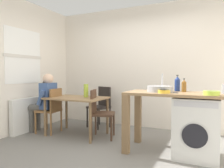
{
  "coord_description": "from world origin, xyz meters",
  "views": [
    {
      "loc": [
        1.38,
        -2.86,
        1.19
      ],
      "look_at": [
        -0.17,
        0.45,
        1.02
      ],
      "focal_mm": 33.92,
      "sensor_mm": 36.0,
      "label": 1
    }
  ],
  "objects_px": {
    "chair_opposite": "(99,111)",
    "colander": "(211,93)",
    "dining_table": "(77,102)",
    "mixing_bowl": "(164,91)",
    "chair_spare_by_wall": "(101,104)",
    "vase": "(86,91)",
    "chair_person_seat": "(52,108)",
    "washing_machine": "(196,127)",
    "seated_person": "(45,99)",
    "bottle_tall_green": "(177,84)",
    "bottle_squat_brown": "(184,86)"
  },
  "relations": [
    {
      "from": "bottle_squat_brown",
      "to": "colander",
      "type": "xyz_separation_m",
      "value": [
        0.38,
        -0.37,
        -0.06
      ]
    },
    {
      "from": "bottle_squat_brown",
      "to": "mixing_bowl",
      "type": "height_order",
      "value": "bottle_squat_brown"
    },
    {
      "from": "chair_spare_by_wall",
      "to": "bottle_squat_brown",
      "type": "bearing_deg",
      "value": 175.93
    },
    {
      "from": "dining_table",
      "to": "chair_spare_by_wall",
      "type": "distance_m",
      "value": 0.79
    },
    {
      "from": "bottle_squat_brown",
      "to": "vase",
      "type": "distance_m",
      "value": 1.85
    },
    {
      "from": "bottle_tall_green",
      "to": "colander",
      "type": "relative_size",
      "value": 1.29
    },
    {
      "from": "washing_machine",
      "to": "chair_person_seat",
      "type": "bearing_deg",
      "value": 177.68
    },
    {
      "from": "mixing_bowl",
      "to": "bottle_tall_green",
      "type": "bearing_deg",
      "value": 75.16
    },
    {
      "from": "washing_machine",
      "to": "bottle_tall_green",
      "type": "distance_m",
      "value": 0.72
    },
    {
      "from": "mixing_bowl",
      "to": "chair_spare_by_wall",
      "type": "bearing_deg",
      "value": 144.39
    },
    {
      "from": "bottle_tall_green",
      "to": "washing_machine",
      "type": "bearing_deg",
      "value": -39.26
    },
    {
      "from": "bottle_squat_brown",
      "to": "colander",
      "type": "relative_size",
      "value": 1.02
    },
    {
      "from": "bottle_tall_green",
      "to": "vase",
      "type": "relative_size",
      "value": 1.02
    },
    {
      "from": "washing_machine",
      "to": "vase",
      "type": "bearing_deg",
      "value": 171.52
    },
    {
      "from": "chair_spare_by_wall",
      "to": "vase",
      "type": "relative_size",
      "value": 3.55
    },
    {
      "from": "dining_table",
      "to": "bottle_tall_green",
      "type": "xyz_separation_m",
      "value": [
        1.88,
        0.04,
        0.39
      ]
    },
    {
      "from": "bottle_tall_green",
      "to": "bottle_squat_brown",
      "type": "relative_size",
      "value": 1.26
    },
    {
      "from": "seated_person",
      "to": "mixing_bowl",
      "type": "xyz_separation_m",
      "value": [
        2.47,
        -0.29,
        0.27
      ]
    },
    {
      "from": "chair_person_seat",
      "to": "chair_spare_by_wall",
      "type": "xyz_separation_m",
      "value": [
        0.67,
        0.86,
        0.0
      ]
    },
    {
      "from": "seated_person",
      "to": "colander",
      "type": "bearing_deg",
      "value": -101.83
    },
    {
      "from": "chair_person_seat",
      "to": "vase",
      "type": "relative_size",
      "value": 3.55
    },
    {
      "from": "chair_person_seat",
      "to": "mixing_bowl",
      "type": "height_order",
      "value": "mixing_bowl"
    },
    {
      "from": "chair_opposite",
      "to": "mixing_bowl",
      "type": "relative_size",
      "value": 5.28
    },
    {
      "from": "chair_spare_by_wall",
      "to": "washing_machine",
      "type": "bearing_deg",
      "value": 174.4
    },
    {
      "from": "seated_person",
      "to": "chair_opposite",
      "type": "bearing_deg",
      "value": -89.48
    },
    {
      "from": "chair_person_seat",
      "to": "bottle_squat_brown",
      "type": "relative_size",
      "value": 4.41
    },
    {
      "from": "chair_person_seat",
      "to": "seated_person",
      "type": "xyz_separation_m",
      "value": [
        -0.16,
        -0.02,
        0.16
      ]
    },
    {
      "from": "bottle_tall_green",
      "to": "vase",
      "type": "height_order",
      "value": "bottle_tall_green"
    },
    {
      "from": "dining_table",
      "to": "bottle_tall_green",
      "type": "distance_m",
      "value": 1.92
    },
    {
      "from": "dining_table",
      "to": "washing_machine",
      "type": "bearing_deg",
      "value": -5.31
    },
    {
      "from": "mixing_bowl",
      "to": "seated_person",
      "type": "bearing_deg",
      "value": 173.27
    },
    {
      "from": "mixing_bowl",
      "to": "vase",
      "type": "xyz_separation_m",
      "value": [
        -1.61,
        0.5,
        -0.08
      ]
    },
    {
      "from": "chair_opposite",
      "to": "colander",
      "type": "relative_size",
      "value": 4.5
    },
    {
      "from": "dining_table",
      "to": "mixing_bowl",
      "type": "distance_m",
      "value": 1.83
    },
    {
      "from": "washing_machine",
      "to": "bottle_tall_green",
      "type": "bearing_deg",
      "value": 140.74
    },
    {
      "from": "washing_machine",
      "to": "mixing_bowl",
      "type": "xyz_separation_m",
      "value": [
        -0.42,
        -0.2,
        0.52
      ]
    },
    {
      "from": "seated_person",
      "to": "bottle_squat_brown",
      "type": "xyz_separation_m",
      "value": [
        2.69,
        0.06,
        0.34
      ]
    },
    {
      "from": "seated_person",
      "to": "bottle_squat_brown",
      "type": "bearing_deg",
      "value": -94.84
    },
    {
      "from": "chair_spare_by_wall",
      "to": "seated_person",
      "type": "distance_m",
      "value": 1.22
    },
    {
      "from": "washing_machine",
      "to": "vase",
      "type": "distance_m",
      "value": 2.1
    },
    {
      "from": "chair_spare_by_wall",
      "to": "vase",
      "type": "xyz_separation_m",
      "value": [
        0.02,
        -0.67,
        0.36
      ]
    },
    {
      "from": "dining_table",
      "to": "vase",
      "type": "xyz_separation_m",
      "value": [
        0.15,
        0.1,
        0.22
      ]
    },
    {
      "from": "dining_table",
      "to": "mixing_bowl",
      "type": "relative_size",
      "value": 6.46
    },
    {
      "from": "vase",
      "to": "chair_person_seat",
      "type": "bearing_deg",
      "value": -164.57
    },
    {
      "from": "dining_table",
      "to": "chair_person_seat",
      "type": "height_order",
      "value": "chair_person_seat"
    },
    {
      "from": "dining_table",
      "to": "colander",
      "type": "relative_size",
      "value": 5.5
    },
    {
      "from": "bottle_squat_brown",
      "to": "seated_person",
      "type": "bearing_deg",
      "value": -178.79
    },
    {
      "from": "washing_machine",
      "to": "mixing_bowl",
      "type": "relative_size",
      "value": 5.05
    },
    {
      "from": "chair_opposite",
      "to": "bottle_tall_green",
      "type": "bearing_deg",
      "value": 73.05
    },
    {
      "from": "chair_person_seat",
      "to": "vase",
      "type": "xyz_separation_m",
      "value": [
        0.7,
        0.19,
        0.36
      ]
    }
  ]
}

